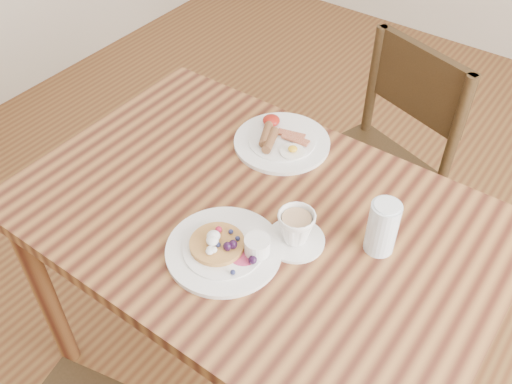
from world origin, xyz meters
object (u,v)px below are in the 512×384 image
pancake_plate (226,248)px  water_glass (382,227)px  chair_far (377,162)px  breakfast_plate (281,140)px  teacup_saucer (296,229)px  dining_table (256,239)px

pancake_plate → water_glass: size_ratio=1.97×
chair_far → breakfast_plate: (-0.15, -0.38, 0.27)m
chair_far → teacup_saucer: 0.73m
water_glass → teacup_saucer: bearing=-149.5°
teacup_saucer → water_glass: (0.17, 0.10, 0.03)m
dining_table → teacup_saucer: teacup_saucer is taller
dining_table → pancake_plate: bearing=-82.0°
chair_far → dining_table: bearing=103.8°
pancake_plate → teacup_saucer: bearing=47.7°
chair_far → teacup_saucer: (0.09, -0.66, 0.30)m
dining_table → teacup_saucer: size_ratio=8.57×
pancake_plate → water_glass: water_glass is taller
pancake_plate → water_glass: 0.36m
dining_table → teacup_saucer: bearing=-9.7°
pancake_plate → breakfast_plate: (-0.12, 0.40, -0.00)m
teacup_saucer → chair_far: bearing=97.4°
dining_table → chair_far: chair_far is taller
breakfast_plate → teacup_saucer: (0.23, -0.28, 0.03)m
pancake_plate → dining_table: bearing=98.0°
water_glass → pancake_plate: bearing=-141.6°
teacup_saucer → water_glass: bearing=30.5°
dining_table → water_glass: 0.35m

